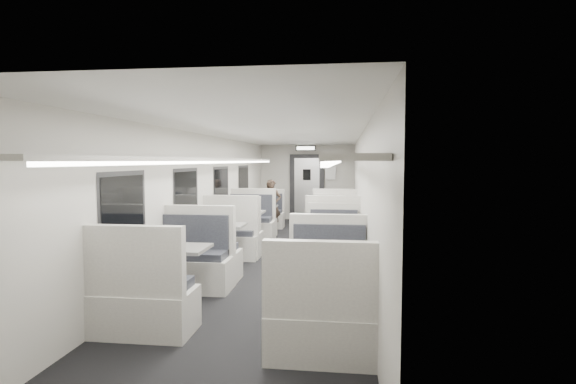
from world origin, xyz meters
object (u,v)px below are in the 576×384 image
(exit_sign, at_px, (306,148))
(booth_right_d, at_px, (326,293))
(booth_left_b, at_px, (242,229))
(booth_left_c, at_px, (219,246))
(booth_right_b, at_px, (335,229))
(vestibule_door, at_px, (307,187))
(passenger, at_px, (272,206))
(booth_right_a, at_px, (337,219))
(booth_right_c, at_px, (332,250))
(booth_left_d, at_px, (171,277))
(booth_left_a, at_px, (261,218))

(exit_sign, bearing_deg, booth_right_d, -83.52)
(booth_left_b, xyz_separation_m, booth_left_c, (0.00, -1.80, -0.01))
(booth_right_b, xyz_separation_m, exit_sign, (-1.00, 4.05, 1.87))
(vestibule_door, xyz_separation_m, exit_sign, (0.00, -0.49, 1.24))
(booth_right_d, distance_m, passenger, 6.96)
(booth_right_d, distance_m, vestibule_door, 9.37)
(booth_right_b, distance_m, booth_right_d, 4.76)
(booth_right_d, bearing_deg, booth_right_a, 90.00)
(booth_right_d, bearing_deg, vestibule_door, 96.14)
(booth_right_c, xyz_separation_m, passenger, (-1.73, 4.12, 0.33))
(booth_right_c, xyz_separation_m, exit_sign, (-1.00, 6.19, 1.92))
(booth_left_b, distance_m, booth_right_a, 3.04)
(booth_left_c, bearing_deg, booth_right_b, 47.22)
(booth_left_d, relative_size, booth_right_a, 1.11)
(booth_left_a, height_order, booth_right_d, booth_right_d)
(booth_left_d, height_order, booth_right_c, booth_left_d)
(booth_left_a, xyz_separation_m, booth_left_c, (0.00, -4.10, 0.04))
(booth_right_b, bearing_deg, booth_left_a, 135.96)
(booth_left_a, xyz_separation_m, vestibule_door, (1.00, 2.60, 0.68))
(booth_left_b, distance_m, booth_left_c, 1.80)
(booth_right_a, xyz_separation_m, exit_sign, (-1.00, 2.12, 1.91))
(booth_left_a, relative_size, exit_sign, 3.26)
(booth_right_a, xyz_separation_m, passenger, (-1.73, 0.04, 0.33))
(booth_right_b, bearing_deg, booth_left_b, -169.86)
(booth_right_d, relative_size, passenger, 1.58)
(booth_right_b, height_order, exit_sign, exit_sign)
(booth_left_d, xyz_separation_m, booth_right_a, (2.00, 6.27, -0.04))
(booth_right_c, height_order, vestibule_door, vestibule_door)
(booth_right_b, bearing_deg, booth_left_d, -114.71)
(booth_right_c, relative_size, passenger, 1.46)
(booth_left_c, height_order, booth_right_c, booth_left_c)
(booth_left_b, xyz_separation_m, booth_left_d, (0.00, -3.99, -0.00))
(booth_left_a, height_order, booth_right_a, booth_right_a)
(booth_left_d, distance_m, passenger, 6.33)
(booth_right_d, bearing_deg, passenger, 104.40)
(booth_left_b, height_order, booth_right_a, booth_left_b)
(booth_right_c, relative_size, vestibule_door, 0.97)
(booth_left_a, xyz_separation_m, booth_left_d, (0.00, -6.28, 0.05))
(booth_left_d, height_order, booth_right_b, booth_left_d)
(booth_left_b, bearing_deg, exit_sign, 77.21)
(booth_left_b, xyz_separation_m, passenger, (0.27, 2.33, 0.28))
(booth_left_b, relative_size, exit_sign, 3.73)
(passenger, bearing_deg, booth_right_a, -18.96)
(booth_left_b, xyz_separation_m, exit_sign, (1.00, 4.40, 1.87))
(booth_left_b, bearing_deg, booth_right_d, -65.56)
(booth_left_c, bearing_deg, vestibule_door, 81.50)
(booth_left_d, height_order, exit_sign, exit_sign)
(booth_left_a, relative_size, passenger, 1.45)
(booth_left_c, relative_size, booth_right_d, 1.02)
(booth_right_b, relative_size, booth_right_c, 1.12)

